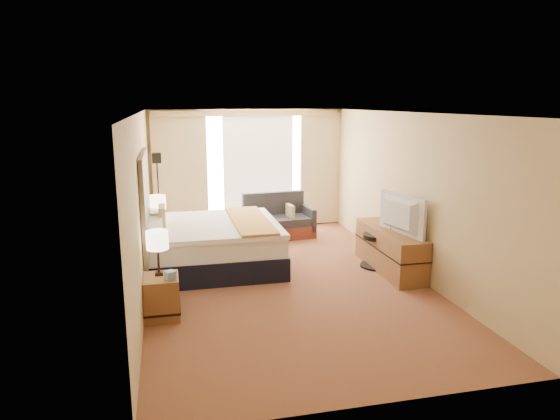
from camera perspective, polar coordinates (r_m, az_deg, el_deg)
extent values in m
cube|color=maroon|center=(8.04, 0.31, -7.81)|extent=(4.20, 7.00, 0.02)
cube|color=white|center=(7.55, 0.33, 11.05)|extent=(4.20, 7.00, 0.02)
cube|color=tan|center=(11.08, -3.83, 4.69)|extent=(4.20, 0.02, 2.60)
cube|color=tan|center=(4.47, 10.72, -7.09)|extent=(4.20, 0.02, 2.60)
cube|color=tan|center=(7.50, -15.49, 0.59)|extent=(0.02, 7.00, 2.60)
cube|color=tan|center=(8.41, 14.39, 1.89)|extent=(0.02, 7.00, 2.60)
cube|color=black|center=(7.70, -15.13, 0.75)|extent=(0.06, 1.85, 1.50)
cube|color=brown|center=(6.78, -13.37, -9.62)|extent=(0.45, 0.52, 0.55)
cube|color=brown|center=(9.15, -13.33, -3.83)|extent=(0.45, 0.52, 0.55)
cube|color=brown|center=(8.52, 12.43, -4.47)|extent=(0.50, 1.80, 0.70)
cube|color=white|center=(11.09, -2.53, 4.81)|extent=(2.30, 0.02, 2.30)
cube|color=#C7AF8C|center=(10.84, -11.34, 4.14)|extent=(1.15, 0.09, 2.50)
cube|color=#C7AF8C|center=(11.35, 4.55, 4.70)|extent=(0.90, 0.09, 2.50)
cube|color=white|center=(11.06, -2.49, 4.53)|extent=(1.55, 0.04, 2.50)
cube|color=tan|center=(10.83, -3.79, 10.99)|extent=(4.00, 0.16, 0.12)
cube|color=black|center=(8.60, -7.82, -5.24)|extent=(2.26, 2.05, 0.38)
cube|color=white|center=(8.50, -7.89, -2.99)|extent=(2.21, 1.99, 0.32)
cube|color=white|center=(8.46, -7.35, -1.73)|extent=(2.07, 2.07, 0.08)
cube|color=gold|center=(8.52, -3.46, -1.18)|extent=(0.59, 2.07, 0.04)
cube|color=white|center=(7.92, -14.40, -2.00)|extent=(0.30, 0.84, 0.19)
cube|color=white|center=(8.88, -14.27, -0.45)|extent=(0.30, 0.84, 0.19)
cube|color=beige|center=(8.39, -13.32, -0.85)|extent=(0.11, 0.45, 0.39)
cube|color=maroon|center=(10.38, -0.27, -2.40)|extent=(1.50, 0.90, 0.26)
cube|color=#2D2D32|center=(10.28, -0.18, -1.34)|extent=(1.39, 0.74, 0.16)
cube|color=#2D2D32|center=(10.56, -0.79, 0.56)|extent=(1.34, 0.27, 0.56)
cube|color=#2D2D32|center=(10.14, -3.86, -1.38)|extent=(0.18, 0.78, 0.46)
cube|color=#2D2D32|center=(10.54, 3.18, -0.84)|extent=(0.18, 0.78, 0.46)
cube|color=beige|center=(10.32, 1.17, -0.29)|extent=(0.12, 0.37, 0.33)
cube|color=black|center=(10.04, -13.41, -3.96)|extent=(0.23, 0.23, 0.03)
cylinder|color=black|center=(9.84, -13.65, 0.65)|extent=(0.03, 0.03, 1.62)
cube|color=black|center=(9.71, -13.92, 5.80)|extent=(0.17, 0.17, 0.19)
cylinder|color=black|center=(8.74, 10.91, -6.25)|extent=(0.55, 0.55, 0.03)
cylinder|color=black|center=(8.66, 10.98, -4.57)|extent=(0.07, 0.07, 0.49)
cylinder|color=black|center=(8.60, 11.05, -2.96)|extent=(0.48, 0.48, 0.08)
cube|color=black|center=(8.56, 12.43, -0.89)|extent=(0.15, 0.44, 0.55)
cube|color=black|center=(6.74, -13.65, -7.06)|extent=(0.10, 0.10, 0.04)
cylinder|color=black|center=(6.68, -13.74, -5.47)|extent=(0.03, 0.03, 0.35)
cylinder|color=#FFECBF|center=(6.61, -13.85, -3.34)|extent=(0.28, 0.28, 0.24)
cube|color=black|center=(9.09, -13.69, -2.02)|extent=(0.10, 0.10, 0.04)
cylinder|color=black|center=(9.05, -13.76, -0.78)|extent=(0.03, 0.03, 0.36)
cylinder|color=#FFECBF|center=(8.99, -13.84, 0.85)|extent=(0.29, 0.29, 0.25)
cube|color=#7EA1C2|center=(6.55, -12.44, -7.27)|extent=(0.16, 0.16, 0.11)
cube|color=black|center=(8.93, -12.66, -2.10)|extent=(0.22, 0.19, 0.08)
imported|color=black|center=(8.09, 13.14, -0.51)|extent=(0.35, 1.10, 0.63)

